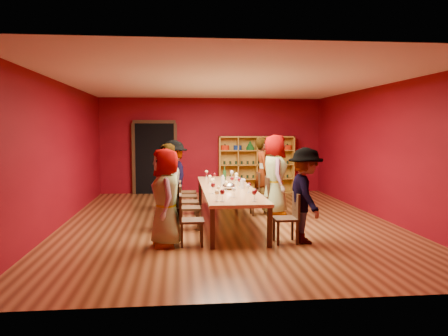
% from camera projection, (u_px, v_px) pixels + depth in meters
% --- Properties ---
extents(room_shell, '(7.10, 9.10, 3.04)m').
position_uv_depth(room_shell, '(227.00, 153.00, 9.43)').
color(room_shell, '#532C16').
rests_on(room_shell, ground).
extents(tasting_table, '(1.10, 4.50, 0.75)m').
position_uv_depth(tasting_table, '(227.00, 190.00, 9.50)').
color(tasting_table, '#B07B49').
rests_on(tasting_table, ground).
extents(doorway, '(1.40, 0.17, 2.30)m').
position_uv_depth(doorway, '(155.00, 158.00, 13.67)').
color(doorway, black).
rests_on(doorway, ground).
extents(shelving_unit, '(2.40, 0.40, 1.80)m').
position_uv_depth(shelving_unit, '(256.00, 162.00, 13.89)').
color(shelving_unit, '#BA8629').
rests_on(shelving_unit, ground).
extents(chair_person_left_0, '(0.42, 0.42, 0.89)m').
position_uv_depth(chair_person_left_0, '(187.00, 217.00, 7.54)').
color(chair_person_left_0, black).
rests_on(chair_person_left_0, ground).
extents(person_left_0, '(0.57, 0.88, 1.68)m').
position_uv_depth(person_left_0, '(166.00, 198.00, 7.48)').
color(person_left_0, '#47474C').
rests_on(person_left_0, ground).
extents(chair_person_left_1, '(0.42, 0.42, 0.89)m').
position_uv_depth(chair_person_left_1, '(186.00, 205.00, 8.77)').
color(chair_person_left_1, black).
rests_on(chair_person_left_1, ground).
extents(person_left_1, '(0.58, 0.71, 1.73)m').
position_uv_depth(person_left_1, '(166.00, 187.00, 8.69)').
color(person_left_1, silver).
rests_on(person_left_1, ground).
extents(chair_person_left_2, '(0.42, 0.42, 0.89)m').
position_uv_depth(chair_person_left_2, '(185.00, 199.00, 9.51)').
color(chair_person_left_2, black).
rests_on(chair_person_left_2, ground).
extents(person_left_2, '(0.60, 0.85, 1.58)m').
position_uv_depth(person_left_2, '(168.00, 186.00, 9.44)').
color(person_left_2, '#5069A5').
rests_on(person_left_2, ground).
extents(chair_person_left_3, '(0.42, 0.42, 0.89)m').
position_uv_depth(chair_person_left_3, '(185.00, 194.00, 10.33)').
color(chair_person_left_3, black).
rests_on(chair_person_left_3, ground).
extents(person_left_3, '(0.72, 1.22, 1.76)m').
position_uv_depth(person_left_3, '(174.00, 177.00, 10.27)').
color(person_left_3, pink).
rests_on(person_left_3, ground).
extents(chair_person_left_4, '(0.42, 0.42, 0.89)m').
position_uv_depth(chair_person_left_4, '(185.00, 190.00, 10.99)').
color(chair_person_left_4, black).
rests_on(chair_person_left_4, ground).
extents(person_left_4, '(0.72, 1.03, 1.61)m').
position_uv_depth(person_left_4, '(171.00, 178.00, 10.93)').
color(person_left_4, '#505055').
rests_on(person_left_4, ground).
extents(chair_person_right_0, '(0.42, 0.42, 0.89)m').
position_uv_depth(chair_person_right_0, '(290.00, 215.00, 7.72)').
color(chair_person_right_0, black).
rests_on(chair_person_right_0, ground).
extents(person_right_0, '(0.47, 1.10, 1.69)m').
position_uv_depth(person_right_0, '(305.00, 195.00, 7.72)').
color(person_right_0, '#141C37').
rests_on(person_right_0, ground).
extents(chair_person_right_3, '(0.42, 0.42, 0.89)m').
position_uv_depth(chair_person_right_3, '(262.00, 194.00, 10.27)').
color(chair_person_right_3, black).
rests_on(chair_person_right_3, ground).
extents(person_right_3, '(0.53, 0.94, 1.89)m').
position_uv_depth(person_right_3, '(275.00, 175.00, 10.26)').
color(person_right_3, '#5274A8').
rests_on(person_right_3, ground).
extents(chair_person_right_4, '(0.42, 0.42, 0.89)m').
position_uv_depth(chair_person_right_4, '(254.00, 187.00, 11.44)').
color(chair_person_right_4, black).
rests_on(chair_person_right_4, ground).
extents(person_right_4, '(0.50, 0.67, 1.81)m').
position_uv_depth(person_right_4, '(263.00, 172.00, 11.43)').
color(person_right_4, silver).
rests_on(person_right_4, ground).
extents(wine_glass_0, '(0.07, 0.07, 0.18)m').
position_uv_depth(wine_glass_0, '(219.00, 188.00, 8.41)').
color(wine_glass_0, silver).
rests_on(wine_glass_0, tasting_table).
extents(wine_glass_1, '(0.07, 0.07, 0.18)m').
position_uv_depth(wine_glass_1, '(210.00, 177.00, 10.41)').
color(wine_glass_1, silver).
rests_on(wine_glass_1, tasting_table).
extents(wine_glass_2, '(0.08, 0.08, 0.20)m').
position_uv_depth(wine_glass_2, '(210.00, 177.00, 10.17)').
color(wine_glass_2, silver).
rests_on(wine_glass_2, tasting_table).
extents(wine_glass_3, '(0.07, 0.07, 0.19)m').
position_uv_depth(wine_glass_3, '(206.00, 174.00, 11.09)').
color(wine_glass_3, silver).
rests_on(wine_glass_3, tasting_table).
extents(wine_glass_4, '(0.09, 0.09, 0.22)m').
position_uv_depth(wine_glass_4, '(213.00, 186.00, 8.55)').
color(wine_glass_4, silver).
rests_on(wine_glass_4, tasting_table).
extents(wine_glass_5, '(0.08, 0.08, 0.20)m').
position_uv_depth(wine_glass_5, '(254.00, 193.00, 7.63)').
color(wine_glass_5, silver).
rests_on(wine_glass_5, tasting_table).
extents(wine_glass_6, '(0.07, 0.07, 0.18)m').
position_uv_depth(wine_glass_6, '(236.00, 178.00, 10.22)').
color(wine_glass_6, silver).
rests_on(wine_glass_6, tasting_table).
extents(wine_glass_7, '(0.08, 0.08, 0.20)m').
position_uv_depth(wine_glass_7, '(249.00, 185.00, 8.74)').
color(wine_glass_7, silver).
rests_on(wine_glass_7, tasting_table).
extents(wine_glass_8, '(0.07, 0.07, 0.18)m').
position_uv_depth(wine_glass_8, '(255.00, 192.00, 7.91)').
color(wine_glass_8, silver).
rests_on(wine_glass_8, tasting_table).
extents(wine_glass_9, '(0.08, 0.08, 0.19)m').
position_uv_depth(wine_glass_9, '(234.00, 190.00, 8.09)').
color(wine_glass_9, silver).
rests_on(wine_glass_9, tasting_table).
extents(wine_glass_10, '(0.09, 0.09, 0.22)m').
position_uv_depth(wine_glass_10, '(232.00, 173.00, 11.15)').
color(wine_glass_10, silver).
rests_on(wine_glass_10, tasting_table).
extents(wine_glass_11, '(0.09, 0.09, 0.22)m').
position_uv_depth(wine_glass_11, '(222.00, 193.00, 7.61)').
color(wine_glass_11, silver).
rests_on(wine_glass_11, tasting_table).
extents(wine_glass_12, '(0.08, 0.08, 0.20)m').
position_uv_depth(wine_glass_12, '(206.00, 172.00, 11.40)').
color(wine_glass_12, silver).
rests_on(wine_glass_12, tasting_table).
extents(wine_glass_13, '(0.08, 0.08, 0.21)m').
position_uv_depth(wine_glass_13, '(240.00, 180.00, 9.55)').
color(wine_glass_13, silver).
rests_on(wine_glass_13, tasting_table).
extents(wine_glass_14, '(0.08, 0.08, 0.19)m').
position_uv_depth(wine_glass_14, '(213.00, 180.00, 9.62)').
color(wine_glass_14, silver).
rests_on(wine_glass_14, tasting_table).
extents(wine_glass_15, '(0.08, 0.08, 0.20)m').
position_uv_depth(wine_glass_15, '(214.00, 175.00, 10.67)').
color(wine_glass_15, silver).
rests_on(wine_glass_15, tasting_table).
extents(wine_glass_16, '(0.09, 0.09, 0.22)m').
position_uv_depth(wine_glass_16, '(236.00, 175.00, 10.54)').
color(wine_glass_16, silver).
rests_on(wine_glass_16, tasting_table).
extents(wine_glass_17, '(0.08, 0.08, 0.20)m').
position_uv_depth(wine_glass_17, '(232.00, 179.00, 9.81)').
color(wine_glass_17, silver).
rests_on(wine_glass_17, tasting_table).
extents(wine_glass_18, '(0.08, 0.08, 0.20)m').
position_uv_depth(wine_glass_18, '(231.00, 172.00, 11.38)').
color(wine_glass_18, silver).
rests_on(wine_glass_18, tasting_table).
extents(wine_glass_19, '(0.07, 0.07, 0.18)m').
position_uv_depth(wine_glass_19, '(248.00, 186.00, 8.62)').
color(wine_glass_19, silver).
rests_on(wine_glass_19, tasting_table).
extents(wine_glass_20, '(0.08, 0.08, 0.20)m').
position_uv_depth(wine_glass_20, '(226.00, 184.00, 8.98)').
color(wine_glass_20, silver).
rests_on(wine_glass_20, tasting_table).
extents(wine_glass_21, '(0.08, 0.08, 0.19)m').
position_uv_depth(wine_glass_21, '(244.00, 181.00, 9.50)').
color(wine_glass_21, silver).
rests_on(wine_glass_21, tasting_table).
extents(wine_glass_22, '(0.08, 0.08, 0.21)m').
position_uv_depth(wine_glass_22, '(212.00, 181.00, 9.39)').
color(wine_glass_22, silver).
rests_on(wine_glass_22, tasting_table).
extents(wine_glass_23, '(0.08, 0.08, 0.20)m').
position_uv_depth(wine_glass_23, '(217.00, 193.00, 7.65)').
color(wine_glass_23, silver).
rests_on(wine_glass_23, tasting_table).
extents(spittoon_bowl, '(0.28, 0.28, 0.15)m').
position_uv_depth(spittoon_bowl, '(229.00, 186.00, 9.19)').
color(spittoon_bowl, silver).
rests_on(spittoon_bowl, tasting_table).
extents(carafe_a, '(0.12, 0.12, 0.25)m').
position_uv_depth(carafe_a, '(223.00, 181.00, 9.72)').
color(carafe_a, silver).
rests_on(carafe_a, tasting_table).
extents(carafe_b, '(0.12, 0.12, 0.23)m').
position_uv_depth(carafe_b, '(242.00, 184.00, 9.26)').
color(carafe_b, silver).
rests_on(carafe_b, tasting_table).
extents(wine_bottle, '(0.09, 0.09, 0.34)m').
position_uv_depth(wine_bottle, '(225.00, 175.00, 10.92)').
color(wine_bottle, '#153A19').
rests_on(wine_bottle, tasting_table).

